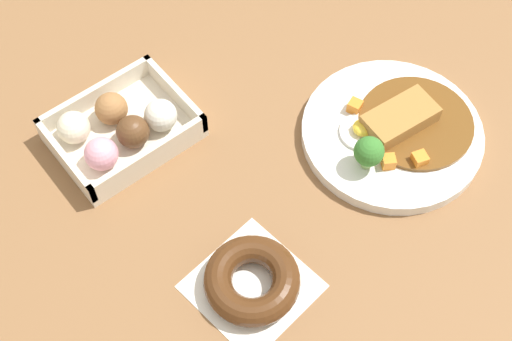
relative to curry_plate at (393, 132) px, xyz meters
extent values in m
plane|color=brown|center=(-0.08, 0.04, -0.01)|extent=(1.60, 1.60, 0.00)
cylinder|color=white|center=(0.00, 0.00, -0.01)|extent=(0.24, 0.24, 0.02)
cylinder|color=brown|center=(0.03, -0.01, 0.01)|extent=(0.15, 0.15, 0.01)
cube|color=#A87538|center=(0.01, 0.00, 0.02)|extent=(0.10, 0.06, 0.02)
cylinder|color=white|center=(-0.04, 0.02, 0.01)|extent=(0.06, 0.06, 0.00)
ellipsoid|color=yellow|center=(-0.04, 0.02, 0.02)|extent=(0.03, 0.03, 0.01)
cylinder|color=#8CB766|center=(-0.07, -0.02, 0.01)|extent=(0.01, 0.01, 0.02)
sphere|color=#387A2D|center=(-0.07, -0.02, 0.03)|extent=(0.04, 0.04, 0.04)
cube|color=orange|center=(-0.02, 0.06, 0.01)|extent=(0.02, 0.02, 0.02)
cube|color=orange|center=(-0.01, -0.06, 0.01)|extent=(0.02, 0.02, 0.02)
cube|color=orange|center=(-0.04, -0.03, 0.01)|extent=(0.02, 0.02, 0.02)
cube|color=beige|center=(-0.28, 0.23, -0.01)|extent=(0.18, 0.14, 0.01)
cube|color=beige|center=(-0.37, 0.23, 0.01)|extent=(0.01, 0.14, 0.03)
cube|color=beige|center=(-0.19, 0.23, 0.01)|extent=(0.01, 0.14, 0.03)
cube|color=beige|center=(-0.28, 0.16, 0.01)|extent=(0.18, 0.01, 0.03)
cube|color=beige|center=(-0.28, 0.29, 0.01)|extent=(0.18, 0.01, 0.03)
sphere|color=pink|center=(-0.33, 0.20, 0.02)|extent=(0.04, 0.04, 0.04)
sphere|color=brown|center=(-0.28, 0.20, 0.02)|extent=(0.04, 0.04, 0.04)
sphere|color=silver|center=(-0.23, 0.20, 0.02)|extent=(0.04, 0.04, 0.04)
sphere|color=#EFE5C6|center=(-0.33, 0.26, 0.02)|extent=(0.04, 0.04, 0.04)
sphere|color=#9E6B3D|center=(-0.28, 0.25, 0.02)|extent=(0.04, 0.04, 0.04)
cube|color=white|center=(-0.28, -0.05, -0.01)|extent=(0.14, 0.14, 0.00)
torus|color=#4C2B14|center=(-0.28, -0.05, 0.00)|extent=(0.11, 0.11, 0.03)
camera|label=1|loc=(-0.49, -0.32, 0.78)|focal=50.25mm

